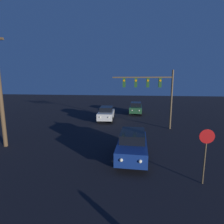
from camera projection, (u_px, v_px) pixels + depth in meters
car_near at (132, 145)px, 10.57m from camera, size 1.82×4.26×1.65m
car_mid at (106, 113)px, 20.86m from camera, size 1.91×4.29×1.65m
car_far at (136, 108)px, 25.24m from camera, size 1.82×4.26×1.65m
traffic_signal_mast at (152, 88)px, 16.88m from camera, size 5.82×0.30×5.71m
stop_sign at (206, 147)px, 7.74m from camera, size 0.65×0.07×2.59m
utility_pole at (0, 88)px, 11.98m from camera, size 1.30×0.28×8.21m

